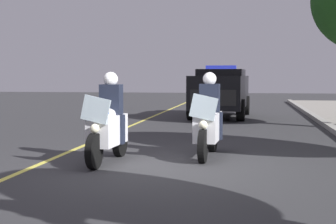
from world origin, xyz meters
name	(u,v)px	position (x,y,z in m)	size (l,w,h in m)	color
ground_plane	(156,167)	(0.00, 0.00, 0.00)	(80.00, 80.00, 0.00)	#333335
lane_stripe_center	(40,164)	(0.00, -2.19, 0.00)	(48.00, 0.12, 0.01)	#E0D14C
police_motorcycle_lead_left	(108,126)	(-0.39, -0.99, 0.70)	(2.14, 0.60, 1.72)	black
police_motorcycle_lead_right	(208,123)	(-1.35, 0.84, 0.70)	(2.14, 0.60, 1.72)	black
police_suv	(221,90)	(-11.31, 0.53, 1.07)	(5.00, 2.28, 2.05)	black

